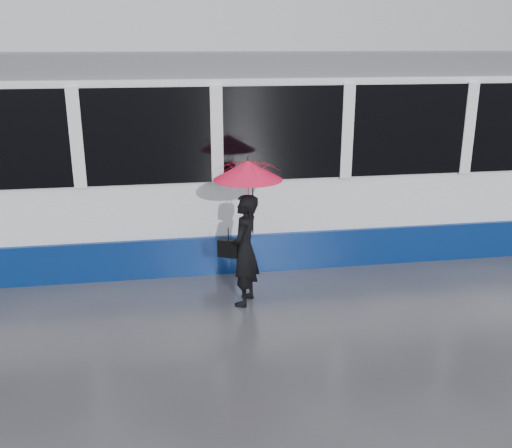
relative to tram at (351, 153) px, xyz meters
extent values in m
plane|color=#2E2E34|center=(-2.25, -2.50, -1.64)|extent=(90.00, 90.00, 0.00)
cube|color=#3F3D38|center=(-2.25, -0.72, -1.63)|extent=(34.00, 0.07, 0.02)
cube|color=#3F3D38|center=(-2.25, 0.72, -1.63)|extent=(34.00, 0.07, 0.02)
cube|color=white|center=(0.00, 0.00, -0.11)|extent=(24.00, 2.40, 2.95)
cube|color=navy|center=(0.00, 0.00, -1.33)|extent=(24.00, 2.56, 0.62)
cube|color=black|center=(0.00, 0.00, 0.56)|extent=(23.00, 2.48, 1.40)
cube|color=#56595D|center=(0.00, 0.00, 1.54)|extent=(23.60, 2.20, 0.35)
imported|color=black|center=(-2.26, -2.35, -0.85)|extent=(0.58, 0.68, 1.57)
imported|color=#FF156B|center=(-2.21, -2.35, 0.02)|extent=(1.14, 1.15, 0.79)
cone|color=#FF156B|center=(-2.21, -2.35, 0.27)|extent=(1.22, 1.22, 0.26)
cylinder|color=black|center=(-2.21, -2.35, 0.41)|extent=(0.01, 0.01, 0.06)
cylinder|color=black|center=(-2.14, -2.33, -0.27)|extent=(0.02, 0.02, 0.69)
cube|color=black|center=(-2.48, -2.33, -0.81)|extent=(0.31, 0.23, 0.24)
cylinder|color=black|center=(-2.48, -2.33, -0.60)|extent=(0.01, 0.01, 0.18)
camera|label=1|loc=(-3.29, -9.61, 1.87)|focal=40.00mm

